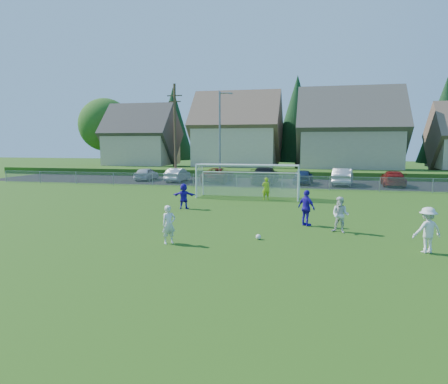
# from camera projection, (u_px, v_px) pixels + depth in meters

# --- Properties ---
(ground) EXTENTS (160.00, 160.00, 0.00)m
(ground) POSITION_uv_depth(u_px,v_px,m) (173.00, 260.00, 13.77)
(ground) COLOR #193D0C
(ground) RESTS_ON ground
(asphalt_lot) EXTENTS (60.00, 60.00, 0.00)m
(asphalt_lot) POSITION_uv_depth(u_px,v_px,m) (266.00, 182.00, 40.38)
(asphalt_lot) COLOR black
(asphalt_lot) RESTS_ON ground
(grass_embankment) EXTENTS (70.00, 6.00, 0.80)m
(grass_embankment) POSITION_uv_depth(u_px,v_px,m) (274.00, 173.00, 47.59)
(grass_embankment) COLOR #1E420F
(grass_embankment) RESTS_ON ground
(soccer_ball) EXTENTS (0.22, 0.22, 0.22)m
(soccer_ball) POSITION_uv_depth(u_px,v_px,m) (258.00, 237.00, 16.69)
(soccer_ball) COLOR white
(soccer_ball) RESTS_ON ground
(player_white_a) EXTENTS (0.67, 0.65, 1.55)m
(player_white_a) POSITION_uv_depth(u_px,v_px,m) (169.00, 225.00, 15.95)
(player_white_a) COLOR silver
(player_white_a) RESTS_ON ground
(player_white_b) EXTENTS (0.95, 0.85, 1.62)m
(player_white_b) POSITION_uv_depth(u_px,v_px,m) (340.00, 215.00, 17.87)
(player_white_b) COLOR silver
(player_white_b) RESTS_ON ground
(player_white_c) EXTENTS (1.25, 0.98, 1.70)m
(player_white_c) POSITION_uv_depth(u_px,v_px,m) (427.00, 230.00, 14.61)
(player_white_c) COLOR silver
(player_white_c) RESTS_ON ground
(player_blue_a) EXTENTS (1.05, 1.01, 1.75)m
(player_blue_a) POSITION_uv_depth(u_px,v_px,m) (306.00, 208.00, 19.34)
(player_blue_a) COLOR #2A13B3
(player_blue_a) RESTS_ON ground
(player_blue_b) EXTENTS (1.47, 0.56, 1.55)m
(player_blue_b) POSITION_uv_depth(u_px,v_px,m) (184.00, 196.00, 24.36)
(player_blue_b) COLOR #2A13B3
(player_blue_b) RESTS_ON ground
(goalkeeper) EXTENTS (0.67, 0.55, 1.58)m
(goalkeeper) POSITION_uv_depth(u_px,v_px,m) (266.00, 189.00, 28.16)
(goalkeeper) COLOR #A1D018
(goalkeeper) RESTS_ON ground
(car_a) EXTENTS (1.73, 4.03, 1.35)m
(car_a) POSITION_uv_depth(u_px,v_px,m) (146.00, 174.00, 42.77)
(car_a) COLOR #B8B9C0
(car_a) RESTS_ON ground
(car_b) EXTENTS (1.52, 4.23, 1.39)m
(car_b) POSITION_uv_depth(u_px,v_px,m) (178.00, 175.00, 41.23)
(car_b) COLOR #BABABA
(car_b) RESTS_ON ground
(car_c) EXTENTS (2.49, 5.30, 1.47)m
(car_c) POSITION_uv_depth(u_px,v_px,m) (218.00, 175.00, 40.47)
(car_c) COLOR #5C0F0A
(car_c) RESTS_ON ground
(car_d) EXTENTS (2.35, 5.66, 1.63)m
(car_d) POSITION_uv_depth(u_px,v_px,m) (265.00, 175.00, 39.20)
(car_d) COLOR black
(car_d) RESTS_ON ground
(car_e) EXTENTS (2.02, 4.33, 1.43)m
(car_e) POSITION_uv_depth(u_px,v_px,m) (303.00, 177.00, 38.92)
(car_e) COLOR #15264A
(car_e) RESTS_ON ground
(car_f) EXTENTS (2.31, 5.04, 1.60)m
(car_f) POSITION_uv_depth(u_px,v_px,m) (343.00, 177.00, 37.71)
(car_f) COLOR #B1B1B1
(car_f) RESTS_ON ground
(car_g) EXTENTS (2.35, 5.01, 1.41)m
(car_g) POSITION_uv_depth(u_px,v_px,m) (393.00, 178.00, 37.04)
(car_g) COLOR maroon
(car_g) RESTS_ON ground
(soccer_goal) EXTENTS (7.42, 1.90, 2.50)m
(soccer_goal) POSITION_uv_depth(u_px,v_px,m) (248.00, 176.00, 29.10)
(soccer_goal) COLOR white
(soccer_goal) RESTS_ON ground
(chainlink_fence) EXTENTS (52.06, 0.06, 1.20)m
(chainlink_fence) POSITION_uv_depth(u_px,v_px,m) (259.00, 181.00, 34.98)
(chainlink_fence) COLOR gray
(chainlink_fence) RESTS_ON ground
(streetlight) EXTENTS (1.38, 0.18, 9.00)m
(streetlight) POSITION_uv_depth(u_px,v_px,m) (220.00, 134.00, 39.30)
(streetlight) COLOR slate
(streetlight) RESTS_ON ground
(utility_pole) EXTENTS (1.60, 0.26, 10.00)m
(utility_pole) POSITION_uv_depth(u_px,v_px,m) (175.00, 132.00, 41.34)
(utility_pole) COLOR #473321
(utility_pole) RESTS_ON ground
(houses_row) EXTENTS (53.90, 11.45, 13.27)m
(houses_row) POSITION_uv_depth(u_px,v_px,m) (295.00, 118.00, 53.53)
(houses_row) COLOR tan
(houses_row) RESTS_ON ground
(tree_row) EXTENTS (65.98, 12.36, 13.80)m
(tree_row) POSITION_uv_depth(u_px,v_px,m) (291.00, 123.00, 59.85)
(tree_row) COLOR #382616
(tree_row) RESTS_ON ground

